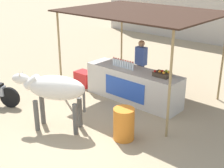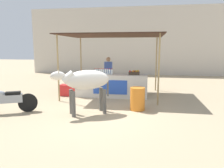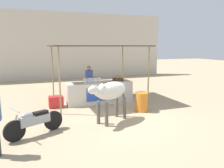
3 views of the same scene
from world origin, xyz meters
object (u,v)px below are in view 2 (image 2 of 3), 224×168
(cooler_box, at_px, (67,90))
(motorcycle_parked, at_px, (7,100))
(water_barrel, at_px, (137,99))
(vendor_behind_counter, at_px, (108,75))
(stall_counter, at_px, (112,85))
(fruit_crate, at_px, (134,73))
(cow, at_px, (85,81))

(cooler_box, bearing_deg, motorcycle_parked, -107.48)
(cooler_box, distance_m, water_barrel, 3.63)
(vendor_behind_counter, distance_m, cooler_box, 1.98)
(stall_counter, xyz_separation_m, fruit_crate, (0.95, 0.06, 0.55))
(vendor_behind_counter, relative_size, motorcycle_parked, 1.00)
(fruit_crate, relative_size, motorcycle_parked, 0.27)
(water_barrel, bearing_deg, stall_counter, 122.41)
(cooler_box, bearing_deg, fruit_crate, 2.99)
(water_barrel, bearing_deg, motorcycle_parked, -165.19)
(cooler_box, height_order, cow, cow)
(fruit_crate, relative_size, cow, 0.25)
(stall_counter, bearing_deg, motorcycle_parked, -134.12)
(stall_counter, relative_size, motorcycle_parked, 1.82)
(cooler_box, xyz_separation_m, motorcycle_parked, (-0.90, -2.86, 0.19))
(motorcycle_parked, bearing_deg, stall_counter, 45.88)
(water_barrel, distance_m, motorcycle_parked, 4.20)
(water_barrel, relative_size, motorcycle_parked, 0.46)
(stall_counter, relative_size, vendor_behind_counter, 1.82)
(fruit_crate, xyz_separation_m, motorcycle_parked, (-3.81, -3.01, -0.61))
(vendor_behind_counter, xyz_separation_m, motorcycle_parked, (-2.58, -3.71, -0.42))
(vendor_behind_counter, height_order, water_barrel, vendor_behind_counter)
(water_barrel, xyz_separation_m, cow, (-1.58, -0.70, 0.65))
(vendor_behind_counter, relative_size, water_barrel, 2.16)
(fruit_crate, height_order, vendor_behind_counter, vendor_behind_counter)
(fruit_crate, bearing_deg, vendor_behind_counter, 150.51)
(water_barrel, bearing_deg, cow, -155.98)
(fruit_crate, height_order, cow, cow)
(motorcycle_parked, bearing_deg, water_barrel, 14.81)
(stall_counter, relative_size, cooler_box, 5.00)
(cow, relative_size, motorcycle_parked, 1.06)
(water_barrel, bearing_deg, fruit_crate, 97.14)
(motorcycle_parked, bearing_deg, cow, 8.48)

